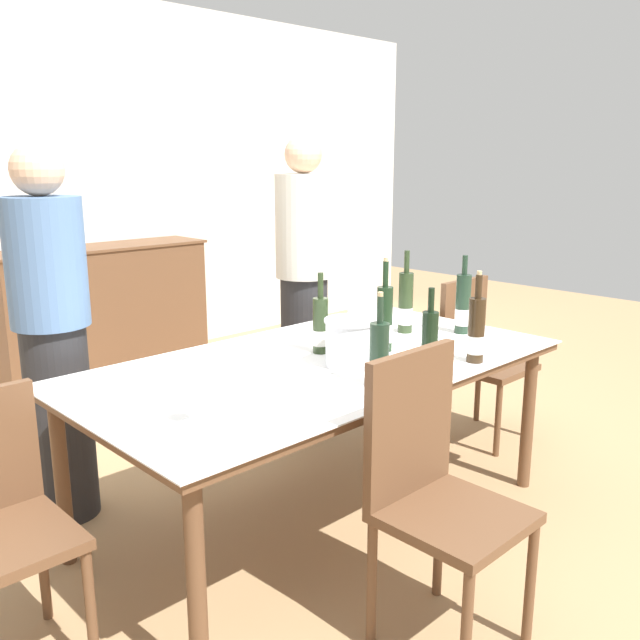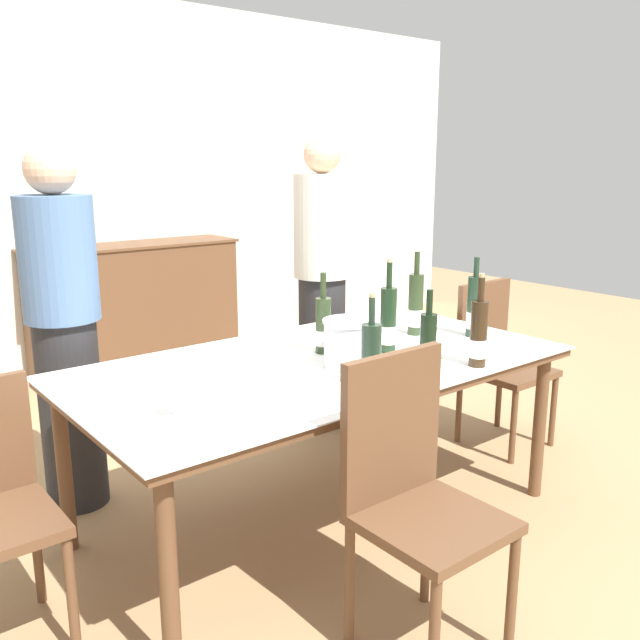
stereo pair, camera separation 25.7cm
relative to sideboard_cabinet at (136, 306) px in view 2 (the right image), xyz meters
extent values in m
plane|color=#A37F56|center=(-0.35, -2.73, -0.48)|extent=(12.00, 12.00, 0.00)
cube|color=silver|center=(-0.35, 0.29, 0.92)|extent=(8.00, 0.10, 2.80)
cube|color=brown|center=(0.00, 0.00, -0.01)|extent=(1.57, 0.44, 0.95)
cube|color=brown|center=(0.00, 0.00, 0.47)|extent=(1.62, 0.46, 0.02)
cylinder|color=brown|center=(-1.32, -3.20, -0.13)|extent=(0.06, 0.06, 0.71)
cylinder|color=brown|center=(0.61, -3.20, -0.13)|extent=(0.06, 0.06, 0.71)
cylinder|color=brown|center=(-1.32, -2.26, -0.13)|extent=(0.06, 0.06, 0.71)
cylinder|color=brown|center=(0.61, -2.26, -0.13)|extent=(0.06, 0.06, 0.71)
cube|color=brown|center=(-0.35, -2.73, 0.24)|extent=(2.08, 1.10, 0.04)
cube|color=white|center=(-0.35, -2.73, 0.26)|extent=(2.11, 1.13, 0.01)
cylinder|color=silver|center=(-0.31, -2.87, 0.36)|extent=(0.22, 0.22, 0.20)
cylinder|color=silver|center=(-0.31, -2.87, 0.46)|extent=(0.23, 0.23, 0.01)
cylinder|color=#28381E|center=(-0.26, -2.64, 0.39)|extent=(0.07, 0.07, 0.25)
cylinder|color=white|center=(-0.26, -2.64, 0.33)|extent=(0.07, 0.07, 0.07)
cylinder|color=#28381E|center=(-0.26, -2.64, 0.57)|extent=(0.03, 0.03, 0.11)
cylinder|color=#332314|center=(0.11, -3.20, 0.40)|extent=(0.07, 0.07, 0.28)
cylinder|color=white|center=(0.11, -3.20, 0.34)|extent=(0.07, 0.07, 0.08)
cylinder|color=#332314|center=(0.11, -3.20, 0.59)|extent=(0.03, 0.03, 0.10)
cylinder|color=tan|center=(0.11, -3.20, 0.65)|extent=(0.02, 0.02, 0.02)
cylinder|color=black|center=(-0.03, -2.82, 0.41)|extent=(0.07, 0.07, 0.29)
cylinder|color=white|center=(-0.03, -2.82, 0.35)|extent=(0.07, 0.07, 0.08)
cylinder|color=black|center=(-0.03, -2.82, 0.61)|extent=(0.03, 0.03, 0.11)
cylinder|color=tan|center=(-0.03, -2.82, 0.68)|extent=(0.02, 0.02, 0.02)
cylinder|color=black|center=(-0.12, -3.13, 0.39)|extent=(0.07, 0.07, 0.24)
cylinder|color=white|center=(-0.12, -3.13, 0.33)|extent=(0.07, 0.07, 0.07)
cylinder|color=black|center=(-0.12, -3.13, 0.56)|extent=(0.03, 0.03, 0.10)
cylinder|color=#28381E|center=(0.30, -2.67, 0.41)|extent=(0.07, 0.07, 0.30)
cylinder|color=white|center=(0.30, -2.67, 0.35)|extent=(0.07, 0.07, 0.08)
cylinder|color=#28381E|center=(0.30, -2.67, 0.62)|extent=(0.03, 0.03, 0.11)
cylinder|color=#1E3323|center=(-0.43, -3.13, 0.39)|extent=(0.07, 0.07, 0.25)
cylinder|color=silver|center=(-0.43, -3.13, 0.33)|extent=(0.08, 0.08, 0.07)
cylinder|color=#1E3323|center=(-0.43, -3.13, 0.56)|extent=(0.02, 0.02, 0.10)
cylinder|color=tan|center=(-0.43, -3.13, 0.62)|extent=(0.02, 0.02, 0.02)
cylinder|color=#1E3323|center=(0.49, -2.88, 0.41)|extent=(0.07, 0.07, 0.29)
cylinder|color=white|center=(0.49, -2.88, 0.35)|extent=(0.07, 0.07, 0.08)
cylinder|color=#1E3323|center=(0.49, -2.88, 0.61)|extent=(0.03, 0.03, 0.10)
cylinder|color=white|center=(0.08, -2.54, 0.27)|extent=(0.07, 0.07, 0.00)
cylinder|color=white|center=(0.08, -2.54, 0.31)|extent=(0.01, 0.01, 0.08)
sphere|color=white|center=(0.08, -2.54, 0.39)|extent=(0.09, 0.09, 0.09)
cylinder|color=white|center=(0.22, -2.50, 0.27)|extent=(0.07, 0.07, 0.00)
cylinder|color=white|center=(0.22, -2.50, 0.31)|extent=(0.01, 0.01, 0.07)
sphere|color=white|center=(0.22, -2.50, 0.37)|extent=(0.09, 0.09, 0.09)
cylinder|color=white|center=(-1.14, -2.94, 0.27)|extent=(0.06, 0.06, 0.00)
cylinder|color=white|center=(-1.14, -2.94, 0.30)|extent=(0.01, 0.01, 0.06)
sphere|color=white|center=(-1.14, -2.94, 0.36)|extent=(0.07, 0.07, 0.07)
cylinder|color=brown|center=(-0.41, -3.80, -0.26)|extent=(0.03, 0.03, 0.45)
cylinder|color=brown|center=(-0.78, -3.43, -0.26)|extent=(0.03, 0.03, 0.45)
cylinder|color=brown|center=(-0.41, -3.43, -0.26)|extent=(0.03, 0.03, 0.45)
cube|color=brown|center=(-0.60, -3.61, -0.02)|extent=(0.42, 0.42, 0.04)
cube|color=brown|center=(-0.60, -3.42, 0.25)|extent=(0.42, 0.04, 0.50)
cylinder|color=brown|center=(0.81, -2.92, -0.28)|extent=(0.03, 0.03, 0.41)
cylinder|color=brown|center=(1.18, -2.92, -0.28)|extent=(0.03, 0.03, 0.41)
cylinder|color=brown|center=(0.81, -2.55, -0.28)|extent=(0.03, 0.03, 0.41)
cylinder|color=brown|center=(1.18, -2.55, -0.28)|extent=(0.03, 0.03, 0.41)
cube|color=brown|center=(1.00, -2.73, -0.05)|extent=(0.42, 0.42, 0.04)
cube|color=brown|center=(1.00, -2.54, 0.20)|extent=(0.42, 0.04, 0.47)
cylinder|color=brown|center=(-1.52, -2.92, -0.27)|extent=(0.03, 0.03, 0.44)
cylinder|color=brown|center=(-1.52, -2.55, -0.27)|extent=(0.03, 0.03, 0.44)
cylinder|color=#262628|center=(-1.15, -1.89, -0.04)|extent=(0.28, 0.28, 0.89)
cylinder|color=#4C6B93|center=(-1.15, -1.89, 0.68)|extent=(0.33, 0.33, 0.55)
sphere|color=#DBAD89|center=(-1.15, -1.89, 1.07)|extent=(0.22, 0.22, 0.22)
cylinder|color=#262628|center=(0.38, -1.84, -0.03)|extent=(0.28, 0.28, 0.92)
cylinder|color=beige|center=(0.38, -1.84, 0.73)|extent=(0.33, 0.33, 0.59)
sphere|color=#DBAD89|center=(0.38, -1.84, 1.13)|extent=(0.21, 0.21, 0.21)
camera|label=1|loc=(-2.28, -4.73, 1.10)|focal=38.00mm
camera|label=2|loc=(-2.09, -4.90, 1.10)|focal=38.00mm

